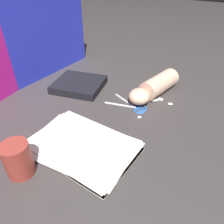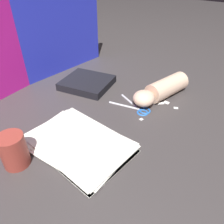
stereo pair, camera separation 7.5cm
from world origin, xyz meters
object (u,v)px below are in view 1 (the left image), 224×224
Objects in this scene: scissors at (133,106)px; mug at (18,159)px; paper_stack at (82,146)px; book_closed at (79,84)px; hand_forearm at (154,87)px.

scissors is 1.74× the size of mug.
scissors is at bearing -7.65° from paper_stack.
paper_stack is 0.19m from mug.
scissors is at bearing -16.14° from mug.
mug is (-0.47, -0.15, 0.03)m from book_closed.
mug reaches higher than book_closed.
hand_forearm is at bearing -17.55° from scissors.
book_closed is 0.28m from scissors.
mug is at bearing 163.55° from hand_forearm.
hand_forearm is at bearing -10.73° from paper_stack.
book_closed is (0.31, 0.24, 0.01)m from paper_stack.
paper_stack is 0.43m from hand_forearm.
hand_forearm reaches higher than scissors.
hand_forearm reaches higher than paper_stack.
hand_forearm is at bearing -71.94° from book_closed.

